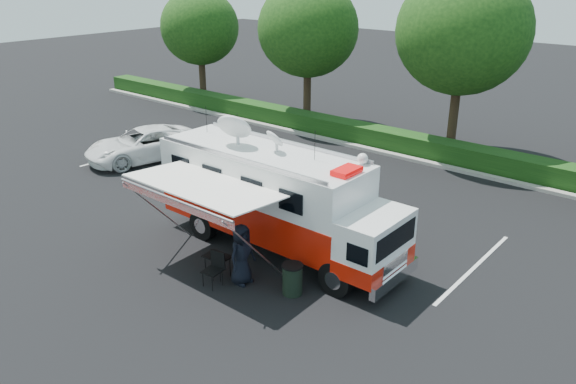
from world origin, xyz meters
name	(u,v)px	position (x,y,z in m)	size (l,w,h in m)	color
ground_plane	(278,249)	(0.00, 0.00, 0.00)	(120.00, 120.00, 0.00)	black
back_border	(484,55)	(1.14, 12.90, 5.00)	(60.00, 6.14, 8.87)	#9E998E
stall_lines	(320,216)	(-0.50, 3.00, 0.00)	(24.12, 5.50, 0.01)	silver
command_truck	(276,199)	(-0.08, 0.00, 1.80)	(8.77, 2.41, 4.21)	black
awning	(199,189)	(-0.86, -2.51, 2.71)	(4.79, 2.48, 2.89)	white
white_suv	(145,159)	(-11.01, 2.86, 0.00)	(2.54, 5.50, 1.53)	white
person	(243,282)	(0.55, -2.26, 0.00)	(0.92, 0.60, 1.88)	black
folding_table	(217,257)	(-0.31, -2.46, 0.63)	(0.84, 0.63, 0.68)	black
folding_chair	(215,266)	(0.02, -2.85, 0.62)	(0.57, 0.60, 1.05)	black
trash_bin	(292,279)	(2.07, -1.78, 0.47)	(0.62, 0.62, 0.93)	black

